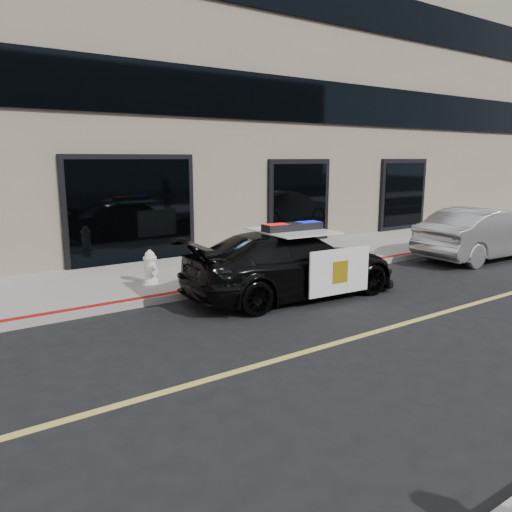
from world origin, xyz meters
TOP-DOWN VIEW (x-y plane):
  - ground at (0.00, 0.00)m, footprint 120.00×120.00m
  - sidewalk_n at (0.00, 5.25)m, footprint 60.00×3.50m
  - building_n at (0.00, 10.50)m, footprint 60.00×7.00m
  - police_car at (0.63, 2.49)m, footprint 2.59×4.89m
  - silver_sedan at (7.40, 2.38)m, footprint 1.96×4.51m
  - fire_hydrant at (-1.57, 4.55)m, footprint 0.33×0.46m

SIDE VIEW (x-z plane):
  - ground at x=0.00m, z-range 0.00..0.00m
  - sidewalk_n at x=0.00m, z-range 0.00..0.15m
  - fire_hydrant at x=-1.57m, z-range 0.13..0.85m
  - police_car at x=0.63m, z-range -0.08..1.43m
  - silver_sedan at x=7.40m, z-range 0.00..1.43m
  - building_n at x=0.00m, z-range 0.00..12.00m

